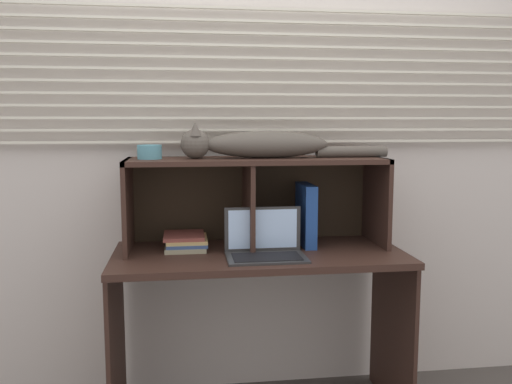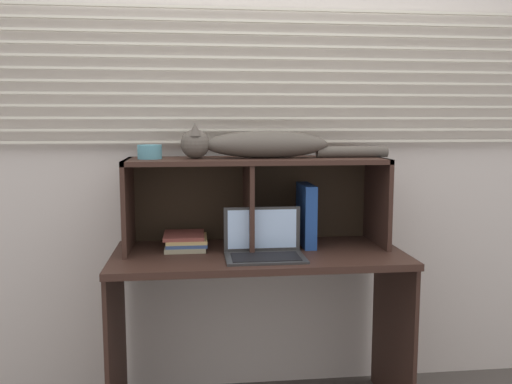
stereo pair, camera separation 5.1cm
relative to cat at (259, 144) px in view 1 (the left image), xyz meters
The scene contains 8 objects.
back_panel_with_blinds 0.23m from the cat, 93.40° to the left, with size 4.40×0.08×2.50m.
desk 0.65m from the cat, 97.47° to the right, with size 1.30×0.59×0.78m.
hutch_shelf_unit 0.19m from the cat, 119.68° to the left, with size 1.18×0.36×0.41m.
cat is the anchor object (origin of this frame).
laptop 0.48m from the cat, 90.30° to the right, with size 0.34×0.22×0.21m.
binder_upright 0.40m from the cat, ahead, with size 0.05×0.23×0.29m, color navy.
book_stack 0.56m from the cat, behind, with size 0.20×0.22×0.07m.
small_basket 0.49m from the cat, behind, with size 0.11×0.11×0.06m, color teal.
Camera 1 is at (-0.33, -2.12, 1.36)m, focal length 37.83 mm.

